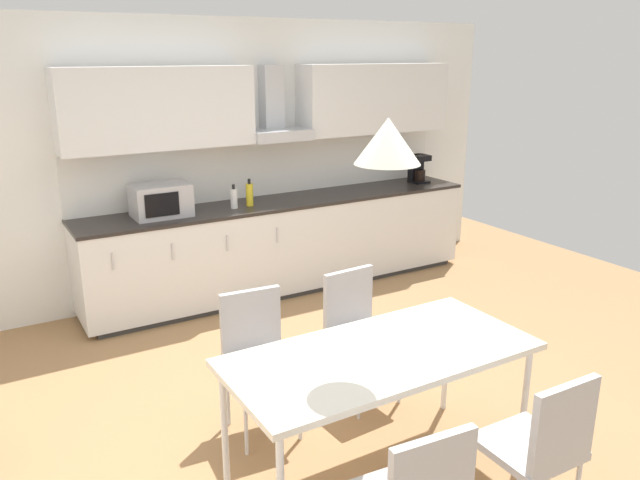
{
  "coord_description": "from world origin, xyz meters",
  "views": [
    {
      "loc": [
        -1.92,
        -2.97,
        2.24
      ],
      "look_at": [
        0.18,
        0.57,
        1.0
      ],
      "focal_mm": 35.0,
      "sensor_mm": 36.0,
      "label": 1
    }
  ],
  "objects_px": {
    "microwave": "(161,200)",
    "coffee_maker": "(418,168)",
    "chair_near_right": "(543,441)",
    "pendant_lamp": "(388,141)",
    "bottle_yellow": "(250,194)",
    "dining_table": "(381,359)",
    "chair_far_right": "(357,322)",
    "chair_far_left": "(257,348)",
    "bottle_white": "(234,198)"
  },
  "relations": [
    {
      "from": "microwave",
      "to": "coffee_maker",
      "type": "relative_size",
      "value": 1.6
    },
    {
      "from": "microwave",
      "to": "chair_near_right",
      "type": "distance_m",
      "value": 3.66
    },
    {
      "from": "pendant_lamp",
      "to": "coffee_maker",
      "type": "bearing_deg",
      "value": 48.12
    },
    {
      "from": "coffee_maker",
      "to": "bottle_yellow",
      "type": "xyz_separation_m",
      "value": [
        -2.02,
        -0.06,
        -0.04
      ]
    },
    {
      "from": "dining_table",
      "to": "chair_far_right",
      "type": "bearing_deg",
      "value": 64.44
    },
    {
      "from": "chair_far_left",
      "to": "chair_near_right",
      "type": "relative_size",
      "value": 1.0
    },
    {
      "from": "microwave",
      "to": "chair_near_right",
      "type": "height_order",
      "value": "microwave"
    },
    {
      "from": "chair_far_right",
      "to": "chair_far_left",
      "type": "bearing_deg",
      "value": -179.99
    },
    {
      "from": "dining_table",
      "to": "chair_near_right",
      "type": "xyz_separation_m",
      "value": [
        0.37,
        -0.76,
        -0.17
      ]
    },
    {
      "from": "bottle_yellow",
      "to": "chair_far_left",
      "type": "xyz_separation_m",
      "value": [
        -0.88,
        -2.0,
        -0.46
      ]
    },
    {
      "from": "bottle_yellow",
      "to": "chair_far_left",
      "type": "bearing_deg",
      "value": -113.69
    },
    {
      "from": "bottle_yellow",
      "to": "bottle_white",
      "type": "relative_size",
      "value": 1.15
    },
    {
      "from": "coffee_maker",
      "to": "bottle_white",
      "type": "bearing_deg",
      "value": -177.94
    },
    {
      "from": "pendant_lamp",
      "to": "microwave",
      "type": "bearing_deg",
      "value": 96.06
    },
    {
      "from": "bottle_white",
      "to": "chair_far_left",
      "type": "relative_size",
      "value": 0.25
    },
    {
      "from": "chair_far_left",
      "to": "dining_table",
      "type": "bearing_deg",
      "value": -64.55
    },
    {
      "from": "microwave",
      "to": "bottle_white",
      "type": "bearing_deg",
      "value": -4.56
    },
    {
      "from": "chair_far_left",
      "to": "microwave",
      "type": "bearing_deg",
      "value": 88.16
    },
    {
      "from": "microwave",
      "to": "chair_far_left",
      "type": "xyz_separation_m",
      "value": [
        -0.07,
        -2.04,
        -0.5
      ]
    },
    {
      "from": "microwave",
      "to": "chair_far_right",
      "type": "height_order",
      "value": "microwave"
    },
    {
      "from": "microwave",
      "to": "chair_near_right",
      "type": "xyz_separation_m",
      "value": [
        0.67,
        -3.56,
        -0.5
      ]
    },
    {
      "from": "dining_table",
      "to": "microwave",
      "type": "bearing_deg",
      "value": 96.06
    },
    {
      "from": "chair_near_right",
      "to": "chair_far_right",
      "type": "height_order",
      "value": "same"
    },
    {
      "from": "microwave",
      "to": "coffee_maker",
      "type": "height_order",
      "value": "coffee_maker"
    },
    {
      "from": "bottle_yellow",
      "to": "bottle_white",
      "type": "xyz_separation_m",
      "value": [
        -0.16,
        -0.01,
        -0.01
      ]
    },
    {
      "from": "microwave",
      "to": "coffee_maker",
      "type": "bearing_deg",
      "value": 0.53
    },
    {
      "from": "chair_near_right",
      "to": "pendant_lamp",
      "type": "height_order",
      "value": "pendant_lamp"
    },
    {
      "from": "dining_table",
      "to": "pendant_lamp",
      "type": "distance_m",
      "value": 1.14
    },
    {
      "from": "bottle_white",
      "to": "bottle_yellow",
      "type": "bearing_deg",
      "value": 4.88
    },
    {
      "from": "microwave",
      "to": "bottle_yellow",
      "type": "bearing_deg",
      "value": -2.69
    },
    {
      "from": "bottle_yellow",
      "to": "pendant_lamp",
      "type": "distance_m",
      "value": 2.94
    },
    {
      "from": "bottle_yellow",
      "to": "chair_near_right",
      "type": "bearing_deg",
      "value": -92.38
    },
    {
      "from": "bottle_yellow",
      "to": "chair_far_right",
      "type": "relative_size",
      "value": 0.29
    },
    {
      "from": "chair_far_left",
      "to": "pendant_lamp",
      "type": "distance_m",
      "value": 1.56
    },
    {
      "from": "coffee_maker",
      "to": "chair_near_right",
      "type": "distance_m",
      "value": 4.23
    },
    {
      "from": "pendant_lamp",
      "to": "dining_table",
      "type": "bearing_deg",
      "value": -116.57
    },
    {
      "from": "coffee_maker",
      "to": "pendant_lamp",
      "type": "relative_size",
      "value": 0.94
    },
    {
      "from": "coffee_maker",
      "to": "bottle_yellow",
      "type": "distance_m",
      "value": 2.02
    },
    {
      "from": "bottle_yellow",
      "to": "chair_far_right",
      "type": "height_order",
      "value": "bottle_yellow"
    },
    {
      "from": "dining_table",
      "to": "chair_near_right",
      "type": "height_order",
      "value": "chair_near_right"
    },
    {
      "from": "chair_near_right",
      "to": "bottle_yellow",
      "type": "bearing_deg",
      "value": 87.62
    },
    {
      "from": "coffee_maker",
      "to": "dining_table",
      "type": "xyz_separation_m",
      "value": [
        -2.54,
        -2.83,
        -0.34
      ]
    },
    {
      "from": "dining_table",
      "to": "chair_far_right",
      "type": "distance_m",
      "value": 0.86
    },
    {
      "from": "coffee_maker",
      "to": "pendant_lamp",
      "type": "height_order",
      "value": "pendant_lamp"
    },
    {
      "from": "bottle_white",
      "to": "chair_far_left",
      "type": "bearing_deg",
      "value": -109.85
    },
    {
      "from": "bottle_white",
      "to": "chair_near_right",
      "type": "height_order",
      "value": "bottle_white"
    },
    {
      "from": "chair_far_left",
      "to": "chair_far_right",
      "type": "distance_m",
      "value": 0.73
    },
    {
      "from": "bottle_yellow",
      "to": "bottle_white",
      "type": "height_order",
      "value": "bottle_yellow"
    },
    {
      "from": "bottle_yellow",
      "to": "chair_near_right",
      "type": "relative_size",
      "value": 0.29
    },
    {
      "from": "microwave",
      "to": "pendant_lamp",
      "type": "xyz_separation_m",
      "value": [
        0.3,
        -2.8,
        0.81
      ]
    }
  ]
}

